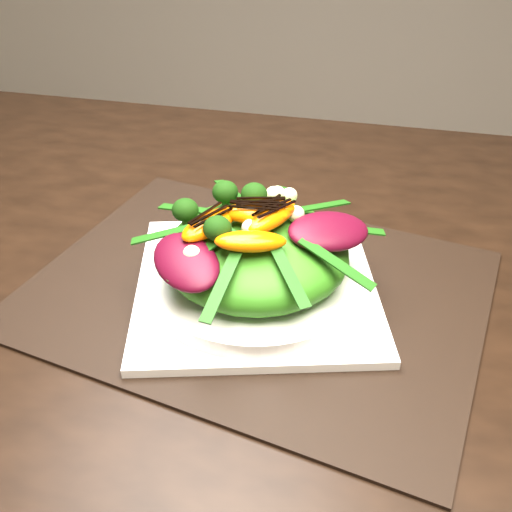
% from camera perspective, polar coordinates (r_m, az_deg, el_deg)
% --- Properties ---
extents(dining_table, '(1.60, 0.90, 0.75)m').
position_cam_1_polar(dining_table, '(0.65, 4.36, -3.92)').
color(dining_table, black).
rests_on(dining_table, floor).
extents(placemat, '(0.51, 0.42, 0.00)m').
position_cam_1_polar(placemat, '(0.62, 0.00, -3.25)').
color(placemat, black).
rests_on(placemat, dining_table).
extents(plate_base, '(0.30, 0.30, 0.01)m').
position_cam_1_polar(plate_base, '(0.62, 0.00, -2.77)').
color(plate_base, white).
rests_on(plate_base, placemat).
extents(salad_bowl, '(0.28, 0.28, 0.02)m').
position_cam_1_polar(salad_bowl, '(0.61, 0.00, -1.80)').
color(salad_bowl, white).
rests_on(salad_bowl, plate_base).
extents(lettuce_mound, '(0.22, 0.22, 0.06)m').
position_cam_1_polar(lettuce_mound, '(0.59, 0.00, 0.35)').
color(lettuce_mound, '#367B16').
rests_on(lettuce_mound, salad_bowl).
extents(radicchio_leaf, '(0.10, 0.09, 0.02)m').
position_cam_1_polar(radicchio_leaf, '(0.57, 6.93, 2.37)').
color(radicchio_leaf, '#3F0616').
rests_on(radicchio_leaf, lettuce_mound).
extents(orange_segment, '(0.07, 0.06, 0.02)m').
position_cam_1_polar(orange_segment, '(0.59, 0.70, 4.54)').
color(orange_segment, '#FF6404').
rests_on(orange_segment, lettuce_mound).
extents(broccoli_floret, '(0.04, 0.04, 0.04)m').
position_cam_1_polar(broccoli_floret, '(0.61, -3.65, 6.04)').
color(broccoli_floret, '#0C3509').
rests_on(broccoli_floret, lettuce_mound).
extents(macadamia_nut, '(0.02, 0.02, 0.02)m').
position_cam_1_polar(macadamia_nut, '(0.53, 1.64, -0.20)').
color(macadamia_nut, beige).
rests_on(macadamia_nut, lettuce_mound).
extents(balsamic_drizzle, '(0.04, 0.03, 0.00)m').
position_cam_1_polar(balsamic_drizzle, '(0.58, 0.70, 5.34)').
color(balsamic_drizzle, black).
rests_on(balsamic_drizzle, orange_segment).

